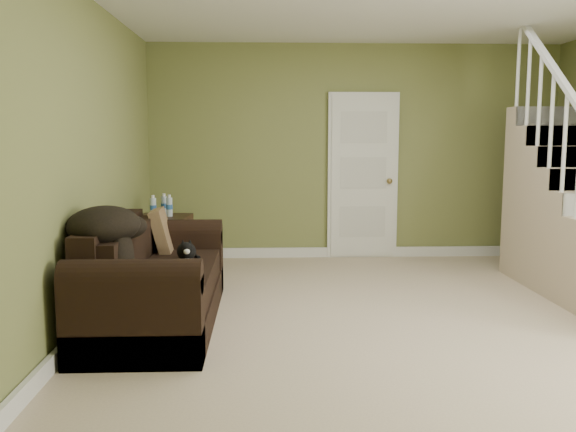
{
  "coord_description": "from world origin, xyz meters",
  "views": [
    {
      "loc": [
        -1.12,
        -4.71,
        1.5
      ],
      "look_at": [
        -0.91,
        0.37,
        0.83
      ],
      "focal_mm": 38.0,
      "sensor_mm": 36.0,
      "label": 1
    }
  ],
  "objects": [
    {
      "name": "floor",
      "position": [
        0.0,
        0.0,
        0.0
      ],
      "size": [
        5.0,
        5.5,
        0.01
      ],
      "primitive_type": "cube",
      "color": "tan",
      "rests_on": "ground"
    },
    {
      "name": "wall_back",
      "position": [
        0.0,
        2.75,
        1.3
      ],
      "size": [
        5.0,
        0.04,
        2.6
      ],
      "primitive_type": "cube",
      "color": "olive",
      "rests_on": "floor"
    },
    {
      "name": "wall_left",
      "position": [
        -2.5,
        0.0,
        1.3
      ],
      "size": [
        0.04,
        5.5,
        2.6
      ],
      "primitive_type": "cube",
      "color": "olive",
      "rests_on": "floor"
    },
    {
      "name": "baseboard_back",
      "position": [
        0.0,
        2.72,
        0.06
      ],
      "size": [
        5.0,
        0.04,
        0.12
      ],
      "primitive_type": "cube",
      "color": "white",
      "rests_on": "floor"
    },
    {
      "name": "baseboard_left",
      "position": [
        -2.47,
        0.0,
        0.06
      ],
      "size": [
        0.04,
        5.5,
        0.12
      ],
      "primitive_type": "cube",
      "color": "white",
      "rests_on": "floor"
    },
    {
      "name": "door",
      "position": [
        0.1,
        2.71,
        1.01
      ],
      "size": [
        0.86,
        0.12,
        2.02
      ],
      "color": "white",
      "rests_on": "floor"
    },
    {
      "name": "sofa",
      "position": [
        -2.02,
        0.1,
        0.32
      ],
      "size": [
        0.91,
        2.1,
        0.83
      ],
      "color": "black",
      "rests_on": "floor"
    },
    {
      "name": "side_table",
      "position": [
        -2.19,
        1.76,
        0.33
      ],
      "size": [
        0.59,
        0.59,
        0.88
      ],
      "rotation": [
        0.0,
        0.0,
        -0.1
      ],
      "color": "black",
      "rests_on": "floor"
    },
    {
      "name": "cat",
      "position": [
        -1.77,
        0.37,
        0.53
      ],
      "size": [
        0.23,
        0.43,
        0.21
      ],
      "rotation": [
        0.0,
        0.0,
        0.14
      ],
      "color": "black",
      "rests_on": "sofa"
    },
    {
      "name": "banana",
      "position": [
        -1.84,
        -0.02,
        0.48
      ],
      "size": [
        0.12,
        0.19,
        0.05
      ],
      "primitive_type": "ellipsoid",
      "rotation": [
        0.0,
        0.0,
        0.42
      ],
      "color": "yellow",
      "rests_on": "sofa"
    },
    {
      "name": "throw_pillow",
      "position": [
        -2.05,
        0.85,
        0.63
      ],
      "size": [
        0.21,
        0.41,
        0.42
      ],
      "primitive_type": "cube",
      "rotation": [
        0.0,
        -0.24,
        0.04
      ],
      "color": "#513120",
      "rests_on": "sofa"
    },
    {
      "name": "throw_blanket",
      "position": [
        -2.27,
        -0.32,
        0.86
      ],
      "size": [
        0.59,
        0.73,
        0.28
      ],
      "primitive_type": "ellipsoid",
      "rotation": [
        0.0,
        0.0,
        -0.13
      ],
      "color": "black",
      "rests_on": "sofa"
    }
  ]
}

